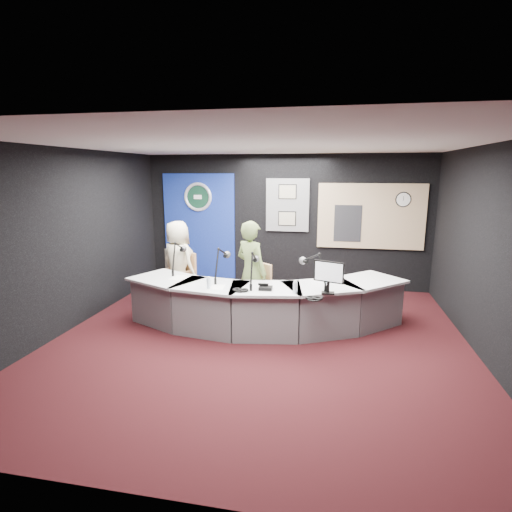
% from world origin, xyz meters
% --- Properties ---
extents(ground, '(6.00, 6.00, 0.00)m').
position_xyz_m(ground, '(0.00, 0.00, 0.00)').
color(ground, black).
rests_on(ground, ground).
extents(ceiling, '(6.00, 6.00, 0.02)m').
position_xyz_m(ceiling, '(0.00, 0.00, 2.80)').
color(ceiling, silver).
rests_on(ceiling, ground).
extents(wall_back, '(6.00, 0.02, 2.80)m').
position_xyz_m(wall_back, '(0.00, 3.00, 1.40)').
color(wall_back, black).
rests_on(wall_back, ground).
extents(wall_front, '(6.00, 0.02, 2.80)m').
position_xyz_m(wall_front, '(0.00, -3.00, 1.40)').
color(wall_front, black).
rests_on(wall_front, ground).
extents(wall_left, '(0.02, 6.00, 2.80)m').
position_xyz_m(wall_left, '(-3.00, 0.00, 1.40)').
color(wall_left, black).
rests_on(wall_left, ground).
extents(wall_right, '(0.02, 6.00, 2.80)m').
position_xyz_m(wall_right, '(3.00, 0.00, 1.40)').
color(wall_right, black).
rests_on(wall_right, ground).
extents(broadcast_desk, '(4.50, 1.90, 0.75)m').
position_xyz_m(broadcast_desk, '(-0.05, 0.55, 0.38)').
color(broadcast_desk, '#B9BCBE').
rests_on(broadcast_desk, ground).
extents(backdrop_panel, '(1.60, 0.05, 2.30)m').
position_xyz_m(backdrop_panel, '(-1.90, 2.97, 1.25)').
color(backdrop_panel, navy).
rests_on(backdrop_panel, wall_back).
extents(agency_seal, '(0.63, 0.07, 0.63)m').
position_xyz_m(agency_seal, '(-1.90, 2.93, 1.90)').
color(agency_seal, silver).
rests_on(agency_seal, backdrop_panel).
extents(seal_center, '(0.48, 0.01, 0.48)m').
position_xyz_m(seal_center, '(-1.90, 2.94, 1.90)').
color(seal_center, '#0D3020').
rests_on(seal_center, backdrop_panel).
extents(pinboard, '(0.90, 0.04, 1.10)m').
position_xyz_m(pinboard, '(0.05, 2.97, 1.75)').
color(pinboard, slate).
rests_on(pinboard, wall_back).
extents(framed_photo_upper, '(0.34, 0.02, 0.27)m').
position_xyz_m(framed_photo_upper, '(0.05, 2.94, 2.03)').
color(framed_photo_upper, gray).
rests_on(framed_photo_upper, pinboard).
extents(framed_photo_lower, '(0.34, 0.02, 0.27)m').
position_xyz_m(framed_photo_lower, '(0.05, 2.94, 1.47)').
color(framed_photo_lower, gray).
rests_on(framed_photo_lower, pinboard).
extents(booth_window_frame, '(2.12, 0.06, 1.32)m').
position_xyz_m(booth_window_frame, '(1.75, 2.97, 1.55)').
color(booth_window_frame, tan).
rests_on(booth_window_frame, wall_back).
extents(booth_glow, '(2.00, 0.02, 1.20)m').
position_xyz_m(booth_glow, '(1.75, 2.96, 1.55)').
color(booth_glow, '#FFDFA1').
rests_on(booth_glow, booth_window_frame).
extents(equipment_rack, '(0.55, 0.02, 0.75)m').
position_xyz_m(equipment_rack, '(1.30, 2.94, 1.40)').
color(equipment_rack, black).
rests_on(equipment_rack, booth_window_frame).
extents(wall_clock, '(0.28, 0.01, 0.28)m').
position_xyz_m(wall_clock, '(2.35, 2.94, 1.90)').
color(wall_clock, white).
rests_on(wall_clock, booth_window_frame).
extents(armchair_left, '(0.83, 0.83, 1.06)m').
position_xyz_m(armchair_left, '(-1.79, 1.42, 0.53)').
color(armchair_left, '#A8774C').
rests_on(armchair_left, ground).
extents(armchair_right, '(0.84, 0.84, 1.06)m').
position_xyz_m(armchair_right, '(-0.27, 0.78, 0.53)').
color(armchair_right, '#A8774C').
rests_on(armchair_right, ground).
extents(draped_jacket, '(0.46, 0.38, 0.70)m').
position_xyz_m(draped_jacket, '(-1.96, 1.62, 0.62)').
color(draped_jacket, '#6A6559').
rests_on(draped_jacket, armchair_left).
extents(person_man, '(0.91, 0.79, 1.56)m').
position_xyz_m(person_man, '(-1.79, 1.42, 0.78)').
color(person_man, beige).
rests_on(person_man, ground).
extents(person_woman, '(0.73, 0.67, 1.67)m').
position_xyz_m(person_woman, '(-0.27, 0.78, 0.84)').
color(person_woman, '#5F723B').
rests_on(person_woman, ground).
extents(computer_monitor, '(0.40, 0.17, 0.28)m').
position_xyz_m(computer_monitor, '(0.97, 0.10, 1.07)').
color(computer_monitor, black).
rests_on(computer_monitor, broadcast_desk).
extents(desk_phone, '(0.19, 0.16, 0.05)m').
position_xyz_m(desk_phone, '(0.08, 0.11, 0.78)').
color(desk_phone, black).
rests_on(desk_phone, broadcast_desk).
extents(headphones_near, '(0.23, 0.23, 0.04)m').
position_xyz_m(headphones_near, '(0.79, -0.20, 0.77)').
color(headphones_near, black).
rests_on(headphones_near, broadcast_desk).
extents(headphones_far, '(0.20, 0.20, 0.03)m').
position_xyz_m(headphones_far, '(-0.27, -0.03, 0.77)').
color(headphones_far, black).
rests_on(headphones_far, broadcast_desk).
extents(paper_stack, '(0.26, 0.35, 0.00)m').
position_xyz_m(paper_stack, '(-1.42, 0.50, 0.75)').
color(paper_stack, white).
rests_on(paper_stack, broadcast_desk).
extents(notepad, '(0.22, 0.30, 0.00)m').
position_xyz_m(notepad, '(-0.65, 0.10, 0.75)').
color(notepad, white).
rests_on(notepad, broadcast_desk).
extents(boom_mic_a, '(0.17, 0.74, 0.60)m').
position_xyz_m(boom_mic_a, '(-1.58, 0.90, 1.05)').
color(boom_mic_a, black).
rests_on(boom_mic_a, broadcast_desk).
extents(boom_mic_b, '(0.16, 0.74, 0.60)m').
position_xyz_m(boom_mic_b, '(-0.71, 0.55, 1.05)').
color(boom_mic_b, black).
rests_on(boom_mic_b, broadcast_desk).
extents(boom_mic_c, '(0.17, 0.74, 0.60)m').
position_xyz_m(boom_mic_c, '(-0.15, 0.33, 1.05)').
color(boom_mic_c, black).
rests_on(boom_mic_c, broadcast_desk).
extents(boom_mic_d, '(0.49, 0.62, 0.60)m').
position_xyz_m(boom_mic_d, '(0.75, 0.40, 1.05)').
color(boom_mic_d, black).
rests_on(boom_mic_d, broadcast_desk).
extents(water_bottles, '(1.78, 0.63, 0.18)m').
position_xyz_m(water_bottles, '(0.10, 0.31, 0.84)').
color(water_bottles, silver).
rests_on(water_bottles, broadcast_desk).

